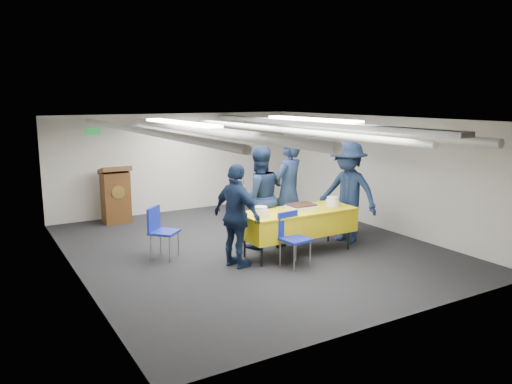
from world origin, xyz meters
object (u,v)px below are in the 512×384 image
(serving_table, at_px, (298,222))
(sailor_c, at_px, (237,216))
(podium, at_px, (116,195))
(chair_left, at_px, (160,227))
(chair_right, at_px, (343,207))
(sailor_a, at_px, (288,192))
(chair_near, at_px, (292,233))
(sheet_cake, at_px, (301,206))
(sailor_b, at_px, (259,197))
(sailor_d, at_px, (348,192))

(serving_table, bearing_deg, sailor_c, -176.26)
(podium, relative_size, chair_left, 1.44)
(chair_right, distance_m, sailor_a, 1.43)
(chair_near, xyz_separation_m, sailor_a, (0.62, 1.03, 0.45))
(sheet_cake, bearing_deg, serving_table, -148.86)
(podium, distance_m, chair_left, 2.79)
(podium, bearing_deg, sailor_c, -76.90)
(chair_right, relative_size, sailor_a, 0.44)
(sailor_a, height_order, sailor_c, sailor_a)
(chair_near, bearing_deg, sailor_a, 59.13)
(podium, height_order, chair_left, podium)
(serving_table, bearing_deg, sailor_a, 73.44)
(serving_table, distance_m, sheet_cake, 0.28)
(chair_right, bearing_deg, sailor_a, -178.01)
(serving_table, height_order, sailor_b, sailor_b)
(sheet_cake, bearing_deg, chair_right, 20.99)
(serving_table, xyz_separation_m, sailor_c, (-1.24, -0.08, 0.27))
(sheet_cake, relative_size, chair_near, 0.55)
(podium, xyz_separation_m, sailor_b, (1.74, -3.10, 0.30))
(podium, bearing_deg, chair_near, -68.31)
(sailor_c, bearing_deg, chair_left, 25.02)
(chair_near, height_order, sailor_d, sailor_d)
(chair_right, xyz_separation_m, sailor_c, (-2.76, -0.69, 0.30))
(sailor_a, xyz_separation_m, sailor_d, (1.06, -0.41, -0.04))
(podium, relative_size, sailor_c, 0.75)
(sailor_a, bearing_deg, sheet_cake, 62.60)
(chair_left, distance_m, sailor_c, 1.42)
(podium, distance_m, sailor_c, 3.95)
(serving_table, distance_m, chair_right, 1.64)
(sheet_cake, height_order, sailor_c, sailor_c)
(sailor_a, bearing_deg, chair_near, 37.95)
(sailor_c, bearing_deg, sailor_b, -64.13)
(chair_left, distance_m, sailor_b, 1.81)
(chair_near, relative_size, sailor_a, 0.44)
(chair_right, xyz_separation_m, chair_left, (-3.67, 0.36, 0.00))
(chair_near, relative_size, sailor_b, 0.47)
(sailor_d, bearing_deg, sheet_cake, -104.30)
(sailor_c, bearing_deg, podium, -2.55)
(podium, height_order, sailor_b, sailor_b)
(sheet_cake, relative_size, sailor_b, 0.26)
(chair_right, relative_size, chair_left, 1.00)
(podium, distance_m, sailor_a, 3.96)
(chair_right, bearing_deg, chair_left, 174.34)
(chair_right, bearing_deg, sheet_cake, -159.01)
(podium, height_order, sailor_c, sailor_c)
(sheet_cake, distance_m, podium, 4.33)
(sailor_b, bearing_deg, podium, -51.48)
(serving_table, bearing_deg, podium, 119.53)
(serving_table, bearing_deg, chair_left, 155.58)
(sailor_b, bearing_deg, chair_left, -0.75)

